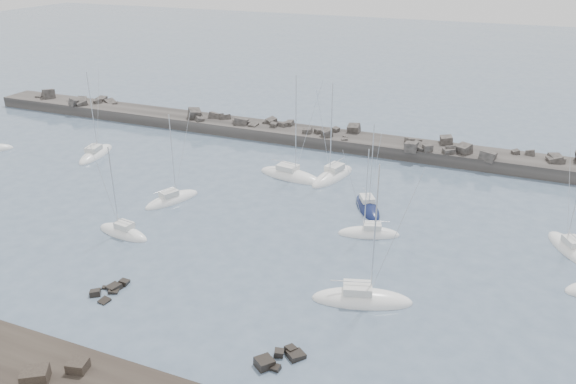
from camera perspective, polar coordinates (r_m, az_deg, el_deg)
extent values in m
plane|color=#4C6077|center=(58.23, -8.64, -6.53)|extent=(400.00, 400.00, 0.00)
cube|color=black|center=(46.13, -24.30, -16.66)|extent=(2.35, 2.24, 1.06)
cube|color=black|center=(46.09, -20.57, -16.19)|extent=(1.65, 1.50, 0.80)
cube|color=black|center=(54.67, -17.29, -9.71)|extent=(1.20, 1.06, 0.78)
cube|color=black|center=(55.14, -17.21, -9.41)|extent=(1.59, 1.47, 1.09)
cube|color=black|center=(54.76, -18.98, -9.72)|extent=(1.37, 1.36, 0.85)
cube|color=black|center=(53.65, -18.12, -10.59)|extent=(1.00, 1.09, 0.71)
cube|color=black|center=(55.56, -18.07, -9.29)|extent=(0.86, 0.89, 0.54)
cube|color=black|center=(55.52, -16.34, -8.98)|extent=(1.06, 1.14, 1.10)
cube|color=black|center=(45.23, -0.93, -16.08)|extent=(0.97, 0.89, 0.70)
cube|color=black|center=(44.23, -1.24, -17.57)|extent=(0.81, 0.77, 0.85)
cube|color=black|center=(45.27, 0.80, -16.40)|extent=(1.71, 1.78, 0.92)
cube|color=black|center=(44.35, -2.41, -16.96)|extent=(1.78, 1.80, 0.82)
cube|color=black|center=(45.63, 0.24, -15.76)|extent=(1.10, 1.16, 0.79)
cube|color=#33302D|center=(92.23, -0.65, 5.64)|extent=(115.00, 6.00, 3.20)
cube|color=#33302D|center=(87.83, 5.88, 5.49)|extent=(1.08, 1.11, 0.89)
cube|color=#33302D|center=(83.07, 19.63, 3.42)|extent=(2.50, 2.50, 1.88)
cube|color=#33302D|center=(98.02, -7.47, 7.59)|extent=(2.36, 2.41, 2.14)
cube|color=#33302D|center=(84.35, 16.16, 3.97)|extent=(1.29, 1.20, 1.19)
cube|color=#33302D|center=(83.99, 13.13, 4.48)|extent=(2.32, 2.03, 1.75)
cube|color=#33302D|center=(89.87, 4.86, 6.28)|extent=(1.33, 1.40, 1.04)
cube|color=#33302D|center=(114.92, -20.18, 8.68)|extent=(2.67, 2.61, 1.73)
cube|color=#33302D|center=(96.50, -8.98, 7.26)|extent=(2.18, 2.09, 1.35)
cube|color=#33302D|center=(97.81, -9.50, 7.77)|extent=(3.03, 2.82, 2.51)
cube|color=#33302D|center=(93.80, -0.25, 6.82)|extent=(1.34, 1.16, 1.22)
cube|color=#33302D|center=(92.86, -3.56, 6.71)|extent=(1.45, 1.70, 1.25)
cube|color=#33302D|center=(90.33, 6.69, 6.24)|extent=(1.85, 1.93, 1.59)
cube|color=#33302D|center=(86.00, 12.56, 4.86)|extent=(2.77, 2.98, 2.02)
cube|color=#33302D|center=(120.52, -23.49, 9.05)|extent=(1.14, 1.37, 1.10)
cube|color=#33302D|center=(111.54, -20.19, 8.35)|extent=(2.49, 2.82, 2.19)
cube|color=#33302D|center=(89.83, 6.71, 6.36)|extent=(1.99, 1.86, 1.96)
cube|color=#33302D|center=(83.34, 14.00, 4.29)|extent=(1.66, 1.63, 1.17)
cube|color=#33302D|center=(84.75, 15.15, 3.94)|extent=(1.24, 1.42, 0.87)
cube|color=#33302D|center=(113.57, -18.38, 8.81)|extent=(1.92, 2.15, 1.55)
cube|color=#33302D|center=(115.25, -21.36, 8.49)|extent=(1.17, 1.24, 0.98)
cube|color=#33302D|center=(86.32, 22.11, 3.69)|extent=(1.42, 1.33, 1.10)
cube|color=#33302D|center=(98.51, -9.29, 7.63)|extent=(1.71, 1.73, 1.90)
cube|color=#33302D|center=(93.60, -4.75, 7.10)|extent=(2.57, 2.24, 1.69)
cube|color=#33302D|center=(93.99, -1.68, 7.11)|extent=(1.91, 2.26, 1.79)
cube|color=#33302D|center=(94.17, -4.26, 6.98)|extent=(2.06, 1.77, 1.66)
cube|color=#33302D|center=(85.44, 25.69, 2.86)|extent=(2.06, 2.19, 1.20)
cube|color=#33302D|center=(118.90, -23.13, 9.11)|extent=(2.90, 2.94, 2.24)
cube|color=#33302D|center=(86.71, 23.39, 3.65)|extent=(1.41, 1.30, 1.30)
cube|color=#33302D|center=(112.05, -17.58, 8.63)|extent=(2.45, 2.33, 1.53)
cube|color=#33302D|center=(85.65, 25.51, 2.95)|extent=(2.49, 2.59, 1.70)
cube|color=#33302D|center=(110.56, -17.11, 8.51)|extent=(1.33, 1.28, 1.07)
cube|color=#33302D|center=(85.27, 25.47, 2.81)|extent=(2.58, 2.29, 1.97)
cube|color=#33302D|center=(83.41, 15.98, 3.89)|extent=(1.91, 1.91, 1.35)
cube|color=#33302D|center=(97.74, -7.18, 7.57)|extent=(1.95, 1.69, 1.65)
cube|color=#33302D|center=(87.37, 15.78, 5.01)|extent=(2.33, 2.52, 1.70)
cube|color=#33302D|center=(97.03, -6.38, 7.51)|extent=(2.42, 2.31, 1.51)
cube|color=#33302D|center=(92.51, -0.48, 6.63)|extent=(2.13, 2.22, 1.67)
cube|color=#33302D|center=(94.01, -5.18, 6.93)|extent=(1.94, 2.05, 1.36)
cube|color=#33302D|center=(111.94, -18.76, 8.65)|extent=(2.09, 1.96, 1.38)
cube|color=#33302D|center=(83.99, 17.43, 4.09)|extent=(2.63, 2.63, 1.94)
cube|color=#33302D|center=(92.74, 0.21, 6.90)|extent=(1.31, 1.45, 1.47)
cube|color=#33302D|center=(89.00, 1.99, 6.17)|extent=(1.61, 1.51, 1.22)
cube|color=#33302D|center=(83.44, 12.43, 4.47)|extent=(2.04, 1.69, 1.58)
cube|color=#33302D|center=(91.92, -1.47, 6.76)|extent=(1.19, 1.00, 1.29)
cube|color=#33302D|center=(87.49, 3.98, 5.90)|extent=(2.09, 2.23, 1.83)
cube|color=#33302D|center=(89.02, 3.19, 6.07)|extent=(1.73, 1.81, 1.15)
cube|color=#33302D|center=(111.69, -20.82, 8.49)|extent=(1.89, 2.22, 1.85)
cube|color=#33302D|center=(94.04, -2.20, 7.01)|extent=(1.64, 1.39, 1.29)
cube|color=#33302D|center=(120.59, -23.93, 8.80)|extent=(1.55, 1.71, 0.80)
cube|color=#33302D|center=(83.81, 16.21, 4.04)|extent=(1.87, 1.97, 1.97)
cube|color=#33302D|center=(86.24, 5.76, 5.24)|extent=(1.33, 1.29, 0.82)
ellipsoid|color=white|center=(89.29, -18.92, 3.56)|extent=(4.14, 8.85, 2.12)
cube|color=silver|center=(88.55, -19.16, 4.21)|extent=(2.12, 2.66, 0.66)
cylinder|color=silver|center=(87.88, -19.28, 7.78)|extent=(0.11, 0.11, 11.50)
cylinder|color=silver|center=(87.87, -19.41, 4.46)|extent=(0.71, 3.37, 0.09)
ellipsoid|color=white|center=(70.97, -11.68, -0.86)|extent=(5.17, 7.77, 1.92)
cube|color=silver|center=(70.34, -12.02, -0.12)|extent=(2.23, 2.53, 0.62)
cylinder|color=silver|center=(69.04, -11.67, 3.70)|extent=(0.11, 0.11, 10.09)
cylinder|color=silver|center=(69.87, -12.42, 0.19)|extent=(1.30, 2.77, 0.09)
ellipsoid|color=white|center=(76.54, 0.28, 1.55)|extent=(10.01, 4.55, 2.30)
cube|color=silver|center=(76.28, -0.02, 2.54)|extent=(2.99, 2.37, 0.69)
cylinder|color=silver|center=(73.61, 0.81, 6.82)|extent=(0.12, 0.12, 13.03)
cylinder|color=silver|center=(76.39, -0.45, 3.09)|extent=(3.82, 0.74, 0.10)
ellipsoid|color=white|center=(64.39, -16.39, -4.09)|extent=(7.04, 3.05, 1.92)
cube|color=silver|center=(63.65, -16.30, -3.26)|extent=(2.08, 1.63, 0.66)
cylinder|color=silver|center=(62.50, -17.31, 0.42)|extent=(0.11, 0.11, 9.19)
cylinder|color=silver|center=(63.06, -16.06, -2.87)|extent=(2.71, 0.48, 0.09)
ellipsoid|color=white|center=(76.56, 4.55, 1.48)|extent=(5.01, 9.38, 2.32)
cube|color=silver|center=(76.40, 4.77, 2.52)|extent=(2.40, 2.89, 0.75)
cylinder|color=silver|center=(73.58, 4.42, 6.37)|extent=(0.13, 0.13, 12.10)
cylinder|color=silver|center=(76.64, 5.04, 3.14)|extent=(1.03, 3.49, 0.11)
ellipsoid|color=white|center=(51.51, 7.51, -10.88)|extent=(9.43, 5.28, 2.24)
cube|color=silver|center=(50.75, 7.08, -9.66)|extent=(2.94, 2.47, 0.70)
cylinder|color=silver|center=(47.89, 8.83, -4.00)|extent=(0.12, 0.12, 12.15)
cylinder|color=silver|center=(50.38, 6.39, -9.02)|extent=(3.48, 1.14, 0.10)
ellipsoid|color=#0F1942|center=(68.25, 8.08, -1.63)|extent=(5.59, 7.46, 1.88)
cube|color=silver|center=(68.10, 8.05, -0.66)|extent=(2.29, 2.51, 0.61)
cylinder|color=silver|center=(65.47, 8.50, 2.67)|extent=(0.10, 0.10, 9.86)
cylinder|color=silver|center=(68.32, 7.97, -0.06)|extent=(1.53, 2.58, 0.09)
ellipsoid|color=white|center=(62.29, 8.20, -4.28)|extent=(7.08, 4.08, 1.82)
cube|color=silver|center=(61.82, 8.57, -3.41)|extent=(2.22, 1.88, 0.61)
cylinder|color=silver|center=(59.92, 7.98, 0.23)|extent=(0.10, 0.10, 9.13)
cylinder|color=silver|center=(61.60, 9.04, -2.96)|extent=(2.60, 0.92, 0.09)
ellipsoid|color=white|center=(65.66, 26.61, -5.25)|extent=(5.41, 7.47, 1.96)
cube|color=silver|center=(64.88, 26.96, -4.50)|extent=(2.25, 2.48, 0.66)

